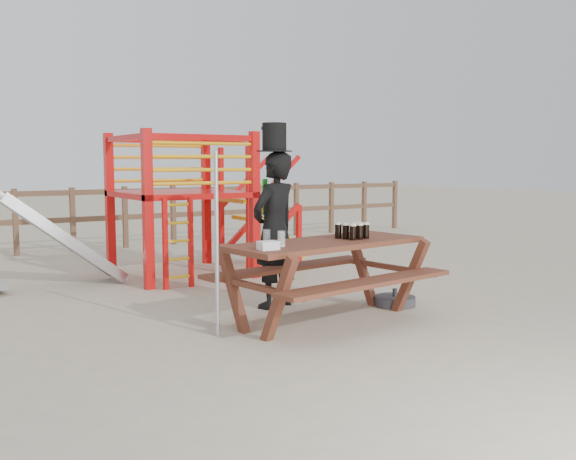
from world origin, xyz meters
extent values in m
plane|color=#B9A990|center=(0.00, 0.00, 0.00)|extent=(60.00, 60.00, 0.00)
cube|color=brown|center=(0.00, 7.00, 1.10)|extent=(15.00, 0.06, 0.10)
cube|color=brown|center=(0.00, 7.00, 0.60)|extent=(15.00, 0.06, 0.10)
cube|color=brown|center=(-1.50, 7.00, 0.60)|extent=(0.09, 0.09, 1.20)
cube|color=brown|center=(-0.50, 7.00, 0.60)|extent=(0.09, 0.09, 1.20)
cube|color=brown|center=(0.50, 7.00, 0.60)|extent=(0.09, 0.09, 1.20)
cube|color=brown|center=(1.50, 7.00, 0.60)|extent=(0.09, 0.09, 1.20)
cube|color=brown|center=(2.50, 7.00, 0.60)|extent=(0.09, 0.09, 1.20)
cube|color=brown|center=(3.50, 7.00, 0.60)|extent=(0.09, 0.09, 1.20)
cube|color=brown|center=(4.50, 7.00, 0.60)|extent=(0.09, 0.09, 1.20)
cube|color=brown|center=(5.50, 7.00, 0.60)|extent=(0.09, 0.09, 1.20)
cube|color=brown|center=(6.50, 7.00, 0.60)|extent=(0.09, 0.09, 1.20)
cube|color=brown|center=(7.50, 7.00, 0.60)|extent=(0.09, 0.09, 1.20)
cube|color=red|center=(-0.60, 2.80, 1.05)|extent=(0.12, 0.12, 2.10)
cube|color=red|center=(1.00, 2.80, 1.05)|extent=(0.12, 0.12, 2.10)
cube|color=red|center=(-0.60, 4.40, 1.05)|extent=(0.12, 0.12, 2.10)
cube|color=red|center=(1.00, 4.40, 1.05)|extent=(0.12, 0.12, 2.10)
cube|color=red|center=(0.20, 3.60, 1.20)|extent=(1.72, 1.72, 0.08)
cube|color=red|center=(0.20, 2.80, 2.00)|extent=(1.60, 0.08, 0.08)
cube|color=red|center=(0.20, 4.40, 2.00)|extent=(1.60, 0.08, 0.08)
cube|color=red|center=(-0.60, 3.60, 2.00)|extent=(0.08, 1.60, 0.08)
cube|color=red|center=(1.00, 3.60, 2.00)|extent=(0.08, 1.60, 0.08)
cylinder|color=yellow|center=(0.20, 2.80, 1.38)|extent=(1.50, 0.05, 0.05)
cylinder|color=yellow|center=(0.20, 4.40, 1.38)|extent=(1.50, 0.05, 0.05)
cylinder|color=yellow|center=(0.20, 2.80, 1.56)|extent=(1.50, 0.05, 0.05)
cylinder|color=yellow|center=(0.20, 4.40, 1.56)|extent=(1.50, 0.05, 0.05)
cylinder|color=yellow|center=(0.20, 2.80, 1.74)|extent=(1.50, 0.05, 0.05)
cylinder|color=yellow|center=(0.20, 4.40, 1.74)|extent=(1.50, 0.05, 0.05)
cylinder|color=yellow|center=(0.20, 2.80, 1.92)|extent=(1.50, 0.05, 0.05)
cylinder|color=yellow|center=(0.20, 4.40, 1.92)|extent=(1.50, 0.05, 0.05)
cube|color=red|center=(-0.43, 2.65, 0.60)|extent=(0.06, 0.06, 1.20)
cube|color=red|center=(-0.07, 2.65, 0.60)|extent=(0.06, 0.06, 1.20)
cylinder|color=yellow|center=(-0.25, 2.65, 0.15)|extent=(0.36, 0.04, 0.04)
cylinder|color=yellow|center=(-0.25, 2.65, 0.39)|extent=(0.36, 0.04, 0.04)
cylinder|color=yellow|center=(-0.25, 2.65, 0.63)|extent=(0.36, 0.04, 0.04)
cylinder|color=yellow|center=(-0.25, 2.65, 0.87)|extent=(0.36, 0.04, 0.04)
cylinder|color=yellow|center=(-0.25, 2.65, 1.11)|extent=(0.36, 0.04, 0.04)
cube|color=yellow|center=(1.15, 3.60, 1.08)|extent=(0.30, 0.90, 0.06)
cube|color=yellow|center=(1.43, 3.60, 0.78)|extent=(0.30, 0.90, 0.06)
cube|color=yellow|center=(1.71, 3.60, 0.48)|extent=(0.30, 0.90, 0.06)
cube|color=yellow|center=(1.99, 3.60, 0.18)|extent=(0.30, 0.90, 0.06)
cube|color=red|center=(1.55, 3.15, 0.60)|extent=(0.95, 0.08, 0.86)
cube|color=red|center=(1.55, 4.05, 0.60)|extent=(0.95, 0.08, 0.86)
cube|color=#ADAFB4|center=(-1.50, 3.60, 0.62)|extent=(1.53, 0.55, 1.21)
cube|color=#ADAFB4|center=(-1.50, 3.33, 0.66)|extent=(1.58, 0.04, 1.28)
cube|color=#ADAFB4|center=(-1.50, 3.87, 0.66)|extent=(1.58, 0.04, 1.28)
cube|color=brown|center=(0.34, 0.17, 0.82)|extent=(2.28, 1.09, 0.05)
cube|color=brown|center=(0.42, -0.43, 0.49)|extent=(2.21, 0.58, 0.04)
cube|color=brown|center=(0.27, 0.76, 0.49)|extent=(2.21, 0.58, 0.04)
cube|color=brown|center=(-0.58, 0.05, 0.39)|extent=(0.25, 1.31, 0.79)
cube|color=brown|center=(1.27, 0.28, 0.39)|extent=(0.25, 1.31, 0.79)
imported|color=black|center=(0.24, 1.01, 0.89)|extent=(0.75, 0.61, 1.78)
cube|color=#11990D|center=(0.19, 1.15, 1.11)|extent=(0.07, 0.04, 0.42)
cylinder|color=black|center=(0.24, 1.01, 1.79)|extent=(0.40, 0.40, 0.01)
cylinder|color=black|center=(0.24, 1.01, 1.95)|extent=(0.27, 0.27, 0.31)
cube|color=white|center=(0.19, 1.14, 2.06)|extent=(0.14, 0.05, 0.04)
cylinder|color=#B2B2B7|center=(-0.88, 0.24, 0.88)|extent=(0.04, 0.04, 1.76)
cylinder|color=#333338|center=(1.45, 0.31, 0.06)|extent=(0.48, 0.48, 0.11)
cylinder|color=#333338|center=(1.45, 0.31, 0.16)|extent=(0.06, 0.06, 0.09)
cube|color=white|center=(-0.52, -0.10, 0.89)|extent=(0.19, 0.15, 0.08)
cylinder|color=black|center=(0.62, 0.06, 0.92)|extent=(0.07, 0.07, 0.15)
cylinder|color=beige|center=(0.62, 0.06, 1.01)|extent=(0.07, 0.07, 0.02)
cylinder|color=black|center=(0.72, 0.07, 0.92)|extent=(0.07, 0.07, 0.15)
cylinder|color=beige|center=(0.72, 0.07, 1.01)|extent=(0.07, 0.07, 0.02)
cylinder|color=black|center=(0.83, 0.10, 0.92)|extent=(0.07, 0.07, 0.15)
cylinder|color=beige|center=(0.83, 0.10, 1.01)|extent=(0.07, 0.07, 0.02)
cylinder|color=black|center=(0.61, 0.18, 0.92)|extent=(0.07, 0.07, 0.15)
cylinder|color=beige|center=(0.61, 0.18, 1.01)|extent=(0.07, 0.07, 0.02)
cylinder|color=black|center=(0.72, 0.18, 0.92)|extent=(0.07, 0.07, 0.15)
cylinder|color=beige|center=(0.72, 0.18, 1.01)|extent=(0.07, 0.07, 0.02)
cylinder|color=black|center=(0.81, 0.19, 0.92)|extent=(0.07, 0.07, 0.15)
cylinder|color=beige|center=(0.81, 0.19, 1.01)|extent=(0.07, 0.07, 0.02)
cylinder|color=black|center=(0.58, 0.27, 0.92)|extent=(0.07, 0.07, 0.15)
cylinder|color=beige|center=(0.58, 0.27, 1.01)|extent=(0.07, 0.07, 0.02)
cylinder|color=silver|center=(-0.27, 0.05, 0.92)|extent=(0.07, 0.07, 0.15)
cylinder|color=beige|center=(-0.27, 0.05, 0.86)|extent=(0.06, 0.06, 0.02)
cylinder|color=silver|center=(-0.33, 0.24, 0.92)|extent=(0.07, 0.07, 0.15)
cylinder|color=beige|center=(-0.33, 0.24, 0.86)|extent=(0.06, 0.06, 0.02)
cylinder|color=silver|center=(-0.29, 0.03, 0.92)|extent=(0.07, 0.07, 0.15)
cylinder|color=beige|center=(-0.29, 0.03, 0.86)|extent=(0.06, 0.06, 0.02)
camera|label=1|loc=(-3.57, -5.18, 1.66)|focal=40.00mm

